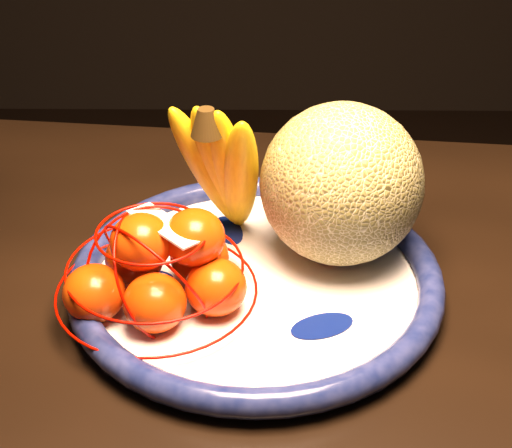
{
  "coord_description": "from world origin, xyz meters",
  "views": [
    {
      "loc": [
        0.13,
        -0.45,
        1.24
      ],
      "look_at": [
        0.13,
        0.16,
        0.85
      ],
      "focal_mm": 55.0,
      "sensor_mm": 36.0,
      "label": 1
    }
  ],
  "objects_px": {
    "cantaloupe": "(341,184)",
    "fruit_bowl": "(256,279)",
    "banana_bunch": "(224,164)",
    "mandarin_bag": "(161,269)",
    "dining_table": "(37,435)"
  },
  "relations": [
    {
      "from": "cantaloupe",
      "to": "fruit_bowl",
      "type": "bearing_deg",
      "value": -149.78
    },
    {
      "from": "banana_bunch",
      "to": "mandarin_bag",
      "type": "relative_size",
      "value": 0.89
    },
    {
      "from": "fruit_bowl",
      "to": "mandarin_bag",
      "type": "height_order",
      "value": "mandarin_bag"
    },
    {
      "from": "dining_table",
      "to": "cantaloupe",
      "type": "xyz_separation_m",
      "value": [
        0.28,
        0.16,
        0.17
      ]
    },
    {
      "from": "dining_table",
      "to": "banana_bunch",
      "type": "relative_size",
      "value": 9.56
    },
    {
      "from": "fruit_bowl",
      "to": "cantaloupe",
      "type": "height_order",
      "value": "cantaloupe"
    },
    {
      "from": "dining_table",
      "to": "banana_bunch",
      "type": "bearing_deg",
      "value": 52.46
    },
    {
      "from": "banana_bunch",
      "to": "dining_table",
      "type": "bearing_deg",
      "value": -108.74
    },
    {
      "from": "cantaloupe",
      "to": "mandarin_bag",
      "type": "relative_size",
      "value": 0.81
    },
    {
      "from": "fruit_bowl",
      "to": "mandarin_bag",
      "type": "distance_m",
      "value": 0.1
    },
    {
      "from": "cantaloupe",
      "to": "mandarin_bag",
      "type": "xyz_separation_m",
      "value": [
        -0.17,
        -0.08,
        -0.04
      ]
    },
    {
      "from": "fruit_bowl",
      "to": "banana_bunch",
      "type": "distance_m",
      "value": 0.11
    },
    {
      "from": "banana_bunch",
      "to": "mandarin_bag",
      "type": "bearing_deg",
      "value": -93.33
    },
    {
      "from": "dining_table",
      "to": "fruit_bowl",
      "type": "distance_m",
      "value": 0.25
    },
    {
      "from": "banana_bunch",
      "to": "mandarin_bag",
      "type": "xyz_separation_m",
      "value": [
        -0.05,
        -0.1,
        -0.05
      ]
    }
  ]
}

